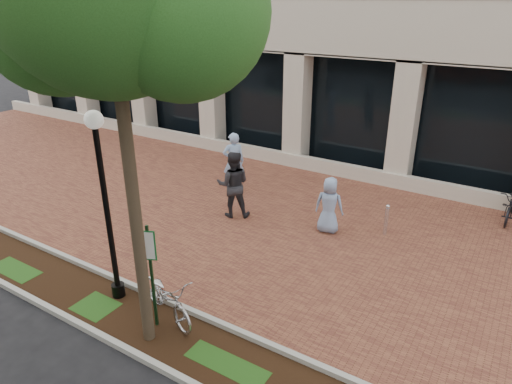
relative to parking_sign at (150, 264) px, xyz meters
The scene contains 12 objects.
ground 5.35m from the parking_sign, 90.80° to the left, with size 120.00×120.00×0.00m, color black.
brick_plaza 5.35m from the parking_sign, 90.80° to the left, with size 40.00×9.00×0.01m, color brown.
planting_strip 1.45m from the parking_sign, 126.27° to the right, with size 40.00×1.50×0.01m, color black.
curb_plaza_side 1.54m from the parking_sign, 96.31° to the left, with size 40.00×0.12×0.12m, color #A9AAA0.
curb_street_side 1.63m from the parking_sign, 94.86° to the right, with size 40.00×0.12×0.12m, color #A9AAA0.
parking_sign is the anchor object (origin of this frame).
lamppost 1.68m from the parking_sign, 168.02° to the left, with size 0.36×0.36×4.15m.
locked_bicycle 1.02m from the parking_sign, 88.44° to the left, with size 0.65×1.87×0.98m, color #B7B7BC.
pedestrian_left 7.14m from the parking_sign, 111.72° to the left, with size 0.72×0.47×1.98m, color #99B8E4.
pedestrian_mid 5.17m from the parking_sign, 106.90° to the left, with size 0.98×0.76×2.01m, color #26262B.
pedestrian_right 5.68m from the parking_sign, 76.63° to the left, with size 0.78×0.51×1.60m, color #88A2CB.
bollard 6.81m from the parking_sign, 66.17° to the left, with size 0.12×0.12×0.91m.
Camera 1 is at (5.64, -10.32, 6.11)m, focal length 32.00 mm.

